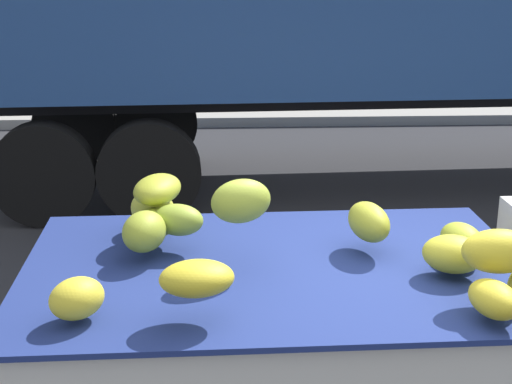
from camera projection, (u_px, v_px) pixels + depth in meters
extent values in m
cube|color=gray|center=(280.00, 117.00, 12.78)|extent=(80.00, 0.80, 0.16)
cube|color=silver|center=(276.00, 348.00, 4.33)|extent=(2.68, 1.74, 0.08)
cube|color=silver|center=(264.00, 252.00, 5.02)|extent=(2.65, 0.11, 0.44)
cube|color=silver|center=(504.00, 299.00, 4.33)|extent=(0.09, 1.68, 0.44)
cube|color=silver|center=(39.00, 314.00, 4.16)|extent=(0.09, 1.68, 0.44)
cube|color=#B21914|center=(264.00, 255.00, 5.07)|extent=(2.54, 0.07, 0.07)
cube|color=navy|center=(276.00, 268.00, 4.18)|extent=(2.81, 1.86, 0.03)
ellipsoid|color=gold|center=(153.00, 209.00, 4.62)|extent=(0.38, 0.37, 0.22)
ellipsoid|color=gold|center=(245.00, 198.00, 4.04)|extent=(0.27, 0.26, 0.19)
ellipsoid|color=gold|center=(197.00, 278.00, 3.48)|extent=(0.37, 0.29, 0.16)
ellipsoid|color=#9BA62D|center=(153.00, 223.00, 4.38)|extent=(0.37, 0.38, 0.17)
ellipsoid|color=#8EA531|center=(178.00, 220.00, 4.31)|extent=(0.35, 0.29, 0.18)
ellipsoid|color=#98A52E|center=(144.00, 231.00, 4.19)|extent=(0.31, 0.36, 0.22)
ellipsoid|color=yellow|center=(77.00, 298.00, 3.51)|extent=(0.34, 0.34, 0.19)
ellipsoid|color=gold|center=(499.00, 251.00, 3.66)|extent=(0.37, 0.23, 0.22)
ellipsoid|color=gold|center=(494.00, 299.00, 3.50)|extent=(0.27, 0.34, 0.17)
ellipsoid|color=gold|center=(453.00, 254.00, 4.00)|extent=(0.39, 0.35, 0.20)
ellipsoid|color=#9FA52A|center=(157.00, 189.00, 4.46)|extent=(0.36, 0.44, 0.16)
ellipsoid|color=#A6A92B|center=(369.00, 222.00, 4.31)|extent=(0.28, 0.39, 0.22)
ellipsoid|color=#9AAB32|center=(241.00, 201.00, 3.99)|extent=(0.38, 0.31, 0.24)
ellipsoid|color=#98A12A|center=(462.00, 240.00, 4.21)|extent=(0.27, 0.35, 0.18)
cylinder|color=black|center=(218.00, 325.00, 5.16)|extent=(0.64, 0.21, 0.64)
cube|color=black|center=(451.00, 92.00, 9.22)|extent=(11.05, 0.88, 0.30)
cylinder|color=black|center=(157.00, 123.00, 10.22)|extent=(1.09, 0.35, 1.08)
cylinder|color=black|center=(149.00, 172.00, 7.94)|extent=(1.09, 0.35, 1.08)
cylinder|color=black|center=(75.00, 124.00, 10.13)|extent=(1.09, 0.35, 1.08)
cylinder|color=black|center=(43.00, 174.00, 7.85)|extent=(1.09, 0.35, 1.08)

